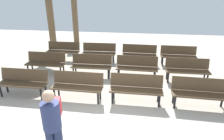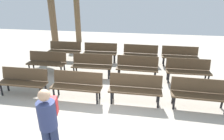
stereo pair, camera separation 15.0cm
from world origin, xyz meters
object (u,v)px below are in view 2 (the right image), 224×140
object	(u,v)px
bench_r2_c0	(65,49)
bench_r0_c0	(23,80)
bench_r1_c0	(47,61)
bench_r2_c3	(180,55)
visitor_with_backpack	(49,122)
bench_r1_c3	(188,69)
bench_r1_c1	(92,64)
bench_r0_c3	(199,92)
bench_r2_c2	(140,53)
bench_r0_c2	(135,87)
bench_r2_c1	(100,51)
bench_r1_c2	(137,66)
bench_r0_c1	(77,84)
tree_1	(78,19)

from	to	relation	value
bench_r2_c0	bench_r0_c0	bearing A→B (deg)	-90.24
bench_r1_c0	bench_r2_c0	bearing A→B (deg)	87.22
bench_r2_c3	visitor_with_backpack	xyz separation A→B (m)	(-3.38, -6.03, 0.43)
visitor_with_backpack	bench_r1_c3	bearing A→B (deg)	-141.50
bench_r1_c1	bench_r2_c3	distance (m)	4.06
bench_r0_c3	bench_r2_c2	world-z (taller)	same
bench_r0_c2	visitor_with_backpack	size ratio (longest dim) A/B	0.97
bench_r2_c0	bench_r2_c1	distance (m)	1.80
bench_r2_c1	bench_r2_c3	world-z (taller)	same
bench_r0_c3	bench_r1_c2	bearing A→B (deg)	137.59
bench_r1_c1	bench_r2_c0	xyz separation A→B (m)	(-1.85, 1.77, 0.00)
bench_r0_c0	bench_r1_c0	world-z (taller)	same
bench_r0_c1	bench_r1_c1	world-z (taller)	same
visitor_with_backpack	bench_r1_c2	bearing A→B (deg)	-122.44
tree_1	bench_r0_c2	bearing A→B (deg)	-59.85
tree_1	bench_r2_c1	bearing A→B (deg)	-57.63
bench_r0_c2	bench_r2_c1	bearing A→B (deg)	117.51
bench_r1_c3	visitor_with_backpack	world-z (taller)	visitor_with_backpack
bench_r0_c1	visitor_with_backpack	world-z (taller)	visitor_with_backpack
bench_r2_c2	tree_1	distance (m)	5.62
bench_r0_c1	bench_r1_c3	world-z (taller)	same
bench_r0_c1	bench_r2_c2	world-z (taller)	same
bench_r1_c2	tree_1	xyz separation A→B (m)	(-4.12, 5.33, 0.98)
bench_r1_c2	visitor_with_backpack	xyz separation A→B (m)	(-1.52, -4.31, 0.43)
bench_r0_c1	bench_r1_c3	xyz separation A→B (m)	(3.70, 1.83, 0.00)
bench_r1_c2	bench_r1_c3	world-z (taller)	same
bench_r1_c3	bench_r2_c2	xyz separation A→B (m)	(-1.81, 1.74, 0.00)
bench_r0_c3	bench_r1_c2	xyz separation A→B (m)	(-1.86, 1.80, 0.00)
bench_r2_c1	bench_r2_c2	xyz separation A→B (m)	(1.93, -0.02, 0.00)
bench_r0_c2	bench_r2_c0	bearing A→B (deg)	135.87
bench_r1_c2	bench_r2_c2	size ratio (longest dim) A/B	1.00
bench_r2_c2	bench_r1_c2	bearing A→B (deg)	-91.16
bench_r1_c3	bench_r2_c3	distance (m)	1.74
bench_r0_c1	bench_r0_c3	world-z (taller)	same
bench_r0_c1	bench_r2_c0	distance (m)	4.02
bench_r1_c1	bench_r2_c3	xyz separation A→B (m)	(3.66, 1.76, 0.00)
bench_r0_c1	tree_1	distance (m)	7.60
bench_r1_c2	tree_1	bearing A→B (deg)	128.82
bench_r2_c3	bench_r2_c0	bearing A→B (deg)	-179.47
bench_r0_c1	bench_r2_c3	bearing A→B (deg)	44.96
bench_r1_c1	bench_r2_c3	bearing A→B (deg)	24.19
bench_r1_c1	visitor_with_backpack	xyz separation A→B (m)	(0.28, -4.27, 0.43)
bench_r2_c2	bench_r2_c3	size ratio (longest dim) A/B	1.00
bench_r0_c3	bench_r2_c3	world-z (taller)	same
bench_r0_c0	bench_r0_c3	xyz separation A→B (m)	(5.52, 0.05, 0.00)
bench_r1_c0	bench_r2_c1	size ratio (longest dim) A/B	0.99
bench_r2_c3	bench_r0_c0	bearing A→B (deg)	-146.48
bench_r1_c3	bench_r2_c1	bearing A→B (deg)	153.92
bench_r2_c3	bench_r0_c1	bearing A→B (deg)	-135.23
bench_r0_c1	bench_r2_c1	world-z (taller)	same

